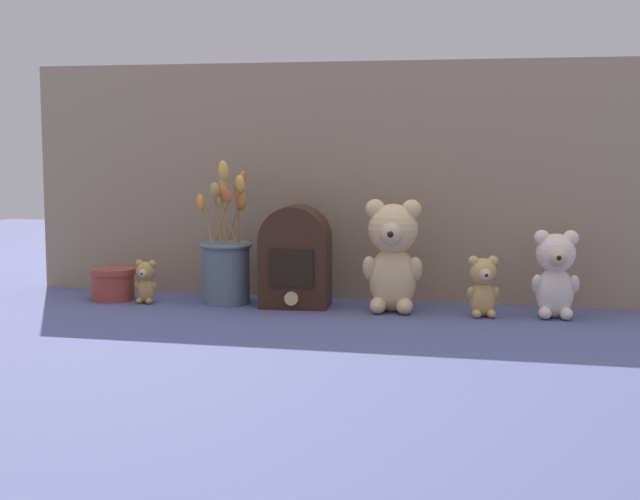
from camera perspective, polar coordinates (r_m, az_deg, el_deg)
ground_plane at (r=2.28m, az=-0.12°, el=-3.48°), size 4.00×4.00×0.00m
backdrop_wall at (r=2.41m, az=0.81°, el=4.01°), size 1.57×0.02×0.58m
teddy_bear_large at (r=2.24m, az=4.26°, el=-0.20°), size 0.14×0.13×0.26m
teddy_bear_medium at (r=2.22m, az=13.54°, el=-1.27°), size 0.11×0.10×0.20m
teddy_bear_small at (r=2.21m, az=9.47°, el=-2.02°), size 0.08×0.07×0.14m
teddy_bear_tiny at (r=2.39m, az=-10.09°, el=-1.76°), size 0.06×0.05×0.11m
flower_vase at (r=2.36m, az=-5.47°, el=-0.73°), size 0.13×0.17×0.35m
vintage_radio at (r=2.30m, az=-1.45°, el=-0.39°), size 0.17×0.12×0.24m
decorative_tin_tall at (r=2.46m, az=-11.97°, el=-1.94°), size 0.11×0.11×0.08m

